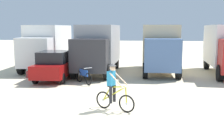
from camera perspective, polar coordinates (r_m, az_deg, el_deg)
ground_plane at (r=10.08m, az=-4.08°, el=-9.48°), size 120.00×120.00×0.00m
box_truck_white_box at (r=21.86m, az=-13.26°, el=5.13°), size 2.74×6.87×3.35m
box_truck_grey_hauler at (r=19.45m, az=-2.88°, el=4.93°), size 2.44×6.77×3.35m
box_truck_tan_camper at (r=19.96m, az=9.85°, el=4.91°), size 2.48×6.79×3.35m
sedan_parked at (r=17.13m, az=-11.76°, el=0.92°), size 1.95×4.27×1.76m
cyclist_orange_shirt at (r=10.54m, az=0.30°, el=-3.89°), size 1.59×0.84×1.82m
bicycle_spare at (r=15.76m, az=-5.87°, el=-1.39°), size 1.22×1.31×0.97m
supply_crate at (r=18.35m, az=-16.28°, el=-0.89°), size 0.81×0.81×0.40m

